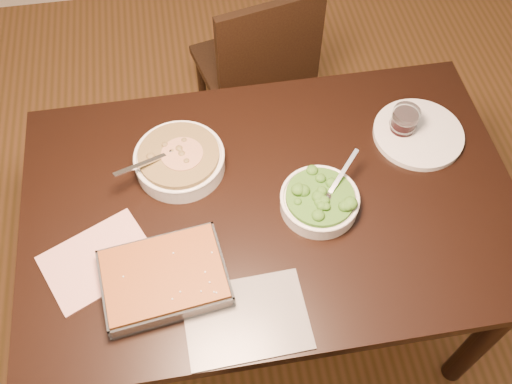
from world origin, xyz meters
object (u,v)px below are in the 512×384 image
at_px(broccoli_bowl, 320,200).
at_px(dinner_plate, 418,134).
at_px(stew_bowl, 180,160).
at_px(table, 271,217).
at_px(baking_dish, 164,278).
at_px(chair_far, 259,68).
at_px(wine_tumbler, 404,121).

height_order(broccoli_bowl, dinner_plate, broccoli_bowl).
xyz_separation_m(stew_bowl, broccoli_bowl, (0.37, -0.20, -0.01)).
height_order(table, broccoli_bowl, broccoli_bowl).
bearing_deg(baking_dish, chair_far, 60.79).
relative_size(stew_bowl, chair_far, 0.32).
relative_size(broccoli_bowl, dinner_plate, 0.81).
relative_size(baking_dish, wine_tumbler, 3.68).
bearing_deg(chair_far, baking_dish, 54.56).
bearing_deg(dinner_plate, stew_bowl, -179.97).
xyz_separation_m(broccoli_bowl, baking_dish, (-0.44, -0.16, -0.00)).
distance_m(stew_bowl, chair_far, 0.78).
height_order(table, wine_tumbler, wine_tumbler).
relative_size(baking_dish, chair_far, 0.39).
distance_m(broccoli_bowl, dinner_plate, 0.41).
xyz_separation_m(table, broccoli_bowl, (0.13, -0.04, 0.13)).
bearing_deg(table, broccoli_bowl, -18.23).
bearing_deg(table, baking_dish, -146.85).
height_order(stew_bowl, wine_tumbler, stew_bowl).
height_order(broccoli_bowl, wine_tumbler, wine_tumbler).
relative_size(stew_bowl, baking_dish, 0.81).
distance_m(table, wine_tumbler, 0.49).
bearing_deg(dinner_plate, baking_dish, -155.50).
bearing_deg(chair_far, broccoli_bowl, 78.94).
bearing_deg(table, chair_far, 83.05).
xyz_separation_m(table, dinner_plate, (0.48, 0.16, 0.10)).
height_order(baking_dish, wine_tumbler, wine_tumbler).
distance_m(wine_tumbler, chair_far, 0.77).
distance_m(table, baking_dish, 0.39).
height_order(wine_tumbler, dinner_plate, wine_tumbler).
xyz_separation_m(baking_dish, dinner_plate, (0.80, 0.36, -0.02)).
bearing_deg(dinner_plate, chair_far, 121.10).
bearing_deg(baking_dish, table, 26.26).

